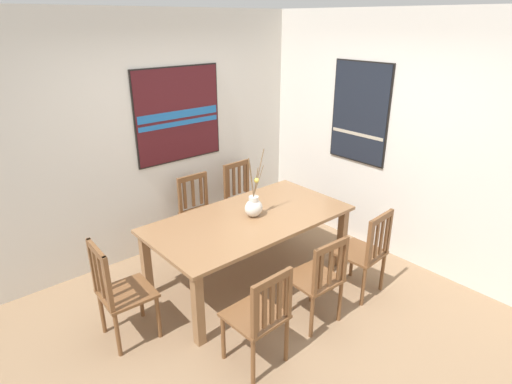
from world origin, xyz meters
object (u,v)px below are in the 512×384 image
object	(u,v)px
chair_1	(243,197)
chair_4	(365,251)
chair_5	(260,315)
painting_on_back_wall	(178,115)
painting_on_side_wall	(360,113)
chair_0	(317,279)
chair_3	(120,291)
chair_2	(200,211)
dining_table	(250,225)
centerpiece_vase	(254,206)

from	to	relation	value
chair_1	chair_4	bearing A→B (deg)	-88.58
chair_5	painting_on_back_wall	xyz separation A→B (m)	(0.70, 2.21, 1.10)
painting_on_back_wall	chair_1	bearing A→B (deg)	-26.41
painting_on_back_wall	painting_on_side_wall	xyz separation A→B (m)	(1.61, -1.32, 0.01)
chair_0	chair_3	distance (m)	1.70
chair_1	painting_on_back_wall	size ratio (longest dim) A/B	0.84
chair_2	chair_4	world-z (taller)	chair_4
chair_5	painting_on_side_wall	bearing A→B (deg)	21.03
dining_table	chair_0	bearing A→B (deg)	-88.85
chair_2	chair_4	xyz separation A→B (m)	(0.68, -1.87, 0.01)
centerpiece_vase	chair_1	distance (m)	1.16
chair_2	painting_on_side_wall	size ratio (longest dim) A/B	0.76
chair_1	chair_4	distance (m)	1.83
chair_2	painting_on_side_wall	distance (m)	2.19
chair_1	chair_3	distance (m)	2.24
chair_2	painting_on_side_wall	xyz separation A→B (m)	(1.57, -1.03, 1.12)
chair_3	chair_2	bearing A→B (deg)	32.97
dining_table	chair_0	world-z (taller)	chair_0
centerpiece_vase	chair_3	bearing A→B (deg)	178.71
chair_3	chair_5	bearing A→B (deg)	-55.39
chair_4	chair_1	bearing A→B (deg)	91.42
chair_0	chair_4	size ratio (longest dim) A/B	0.96
centerpiece_vase	dining_table	bearing A→B (deg)	178.88
dining_table	chair_2	xyz separation A→B (m)	(0.03, 0.96, -0.19)
painting_on_side_wall	chair_4	bearing A→B (deg)	-136.82
dining_table	chair_5	distance (m)	1.21
chair_1	painting_on_side_wall	world-z (taller)	painting_on_side_wall
dining_table	chair_4	world-z (taller)	chair_4
dining_table	centerpiece_vase	distance (m)	0.21
painting_on_back_wall	dining_table	bearing A→B (deg)	-89.75
dining_table	chair_2	distance (m)	0.97
chair_1	chair_5	bearing A→B (deg)	-126.18
chair_4	chair_5	bearing A→B (deg)	-178.00
dining_table	chair_4	xyz separation A→B (m)	(0.71, -0.91, -0.17)
dining_table	centerpiece_vase	bearing A→B (deg)	-1.12
centerpiece_vase	painting_on_back_wall	xyz separation A→B (m)	(-0.06, 1.25, 0.73)
centerpiece_vase	chair_1	xyz separation A→B (m)	(0.61, 0.92, -0.37)
centerpiece_vase	chair_3	world-z (taller)	centerpiece_vase
chair_0	painting_on_side_wall	size ratio (longest dim) A/B	0.76
painting_on_side_wall	centerpiece_vase	bearing A→B (deg)	177.33
chair_0	chair_3	xyz separation A→B (m)	(-1.41, 0.94, 0.02)
chair_0	painting_on_back_wall	distance (m)	2.42
chair_4	painting_on_back_wall	world-z (taller)	painting_on_back_wall
chair_1	chair_5	size ratio (longest dim) A/B	1.03
chair_3	chair_5	xyz separation A→B (m)	(0.69, -0.99, -0.01)
chair_4	painting_on_side_wall	bearing A→B (deg)	43.18
chair_2	painting_on_back_wall	bearing A→B (deg)	96.63
chair_1	chair_3	bearing A→B (deg)	-156.79
chair_3	dining_table	bearing A→B (deg)	-1.29
chair_4	painting_on_back_wall	xyz separation A→B (m)	(-0.71, 2.16, 1.10)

